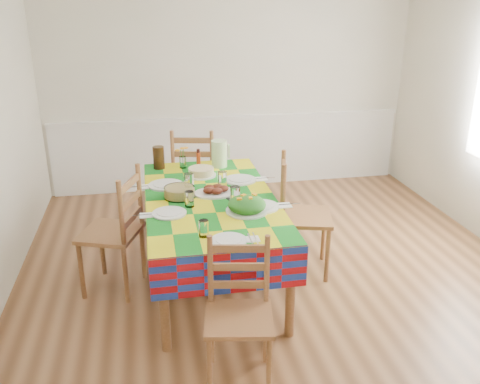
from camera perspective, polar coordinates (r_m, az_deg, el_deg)
name	(u,v)px	position (r m, az deg, el deg)	size (l,w,h in m)	color
room	(284,131)	(3.94, 4.95, 6.84)	(4.58, 5.08, 2.78)	brown
wainscot	(230,149)	(6.51, -1.08, 4.83)	(4.41, 0.06, 0.92)	white
dining_table	(211,206)	(4.23, -3.32, -1.62)	(1.06, 1.97, 0.77)	brown
setting_near_head	(220,236)	(3.47, -2.21, -4.95)	(0.40, 0.27, 0.12)	white
setting_left_near	(176,208)	(3.94, -7.21, -1.79)	(0.48, 0.29, 0.13)	white
setting_left_far	(173,184)	(4.43, -7.51, 0.91)	(0.56, 0.33, 0.15)	white
setting_right_near	(252,202)	(4.01, 1.38, -1.14)	(0.54, 0.31, 0.14)	white
setting_right_far	(235,180)	(4.50, -0.61, 1.41)	(0.54, 0.31, 0.14)	white
meat_platter	(215,191)	(4.25, -2.80, 0.14)	(0.37, 0.26, 0.07)	white
salad_platter	(247,205)	(3.89, 0.78, -1.50)	(0.33, 0.33, 0.14)	white
pasta_bowl	(179,192)	(4.20, -6.82, -0.02)	(0.25, 0.25, 0.09)	white
cake	(201,172)	(4.69, -4.38, 2.25)	(0.28, 0.28, 0.08)	white
serving_utensils	(232,198)	(4.16, -0.95, -0.70)	(0.15, 0.35, 0.01)	black
flower_vase	(183,159)	(4.92, -6.47, 3.71)	(0.13, 0.11, 0.21)	white
hot_sauce	(198,157)	(4.96, -4.70, 3.89)	(0.04, 0.04, 0.17)	#B4340E
green_pitcher	(219,154)	(4.92, -2.34, 4.33)	(0.15, 0.15, 0.26)	#C6F0A9
tea_pitcher	(159,158)	(4.93, -9.12, 3.84)	(0.11, 0.11, 0.22)	black
name_card	(225,247)	(3.36, -1.74, -6.18)	(0.08, 0.02, 0.02)	white
chair_near	(239,314)	(3.26, -0.13, -13.56)	(0.48, 0.46, 0.94)	brown
chair_far	(195,176)	(5.44, -5.10, 1.78)	(0.55, 0.53, 1.06)	brown
chair_left	(116,233)	(4.27, -13.76, -4.46)	(0.58, 0.59, 1.05)	brown
chair_right	(300,216)	(4.47, 6.72, -2.72)	(0.55, 0.57, 1.06)	brown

